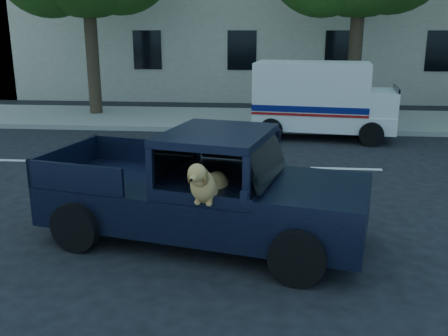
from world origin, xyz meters
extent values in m
plane|color=black|center=(0.00, 0.00, 0.00)|extent=(120.00, 120.00, 0.00)
cube|color=gray|center=(0.00, 9.20, 0.07)|extent=(60.00, 4.00, 0.15)
cylinder|color=#332619|center=(-4.00, 9.60, 2.20)|extent=(0.44, 0.44, 4.40)
cylinder|color=#332619|center=(5.00, 9.60, 2.20)|extent=(0.44, 0.44, 4.40)
cube|color=black|center=(1.29, -0.79, 0.57)|extent=(5.00, 2.82, 0.60)
cube|color=black|center=(2.92, -1.16, 0.94)|extent=(1.73, 2.07, 0.15)
cube|color=black|center=(1.51, -0.84, 1.63)|extent=(1.76, 2.01, 0.11)
cube|color=black|center=(2.23, -1.00, 1.31)|extent=(0.57, 1.57, 0.51)
cube|color=black|center=(1.60, -1.28, 0.74)|extent=(0.60, 0.60, 0.34)
cube|color=black|center=(1.96, -2.10, 1.16)|extent=(0.10, 0.06, 0.15)
cube|color=silver|center=(3.79, 6.85, 0.52)|extent=(4.14, 2.28, 0.47)
cube|color=silver|center=(3.41, 6.90, 1.46)|extent=(3.40, 2.18, 1.41)
cube|color=silver|center=(5.32, 6.65, 1.08)|extent=(1.06, 1.83, 0.66)
cube|color=#0B1257|center=(3.30, 6.00, 0.94)|extent=(3.17, 0.43, 0.17)
cube|color=#9E0F0F|center=(3.30, 6.00, 0.79)|extent=(3.17, 0.43, 0.07)
camera|label=1|loc=(2.26, -7.72, 3.09)|focal=40.00mm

